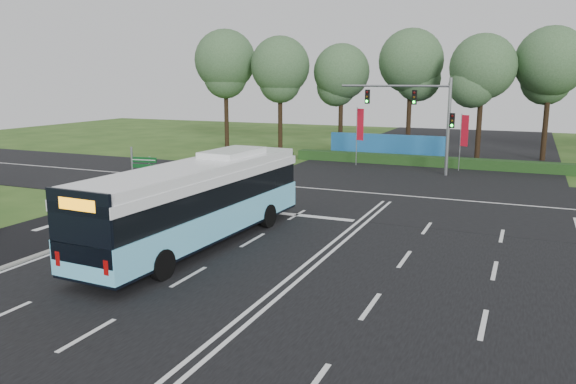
# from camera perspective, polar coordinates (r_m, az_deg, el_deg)

# --- Properties ---
(ground) EXTENTS (120.00, 120.00, 0.00)m
(ground) POSITION_cam_1_polar(r_m,az_deg,el_deg) (23.23, 3.71, -5.92)
(ground) COLOR #2A4D19
(ground) RESTS_ON ground
(road_main) EXTENTS (20.00, 120.00, 0.04)m
(road_main) POSITION_cam_1_polar(r_m,az_deg,el_deg) (23.22, 3.71, -5.87)
(road_main) COLOR black
(road_main) RESTS_ON ground
(road_cross) EXTENTS (120.00, 14.00, 0.05)m
(road_cross) POSITION_cam_1_polar(r_m,az_deg,el_deg) (34.42, 10.46, -0.31)
(road_cross) COLOR black
(road_cross) RESTS_ON ground
(bike_path) EXTENTS (5.00, 18.00, 0.06)m
(bike_path) POSITION_cam_1_polar(r_m,az_deg,el_deg) (27.64, -23.90, -4.00)
(bike_path) COLOR black
(bike_path) RESTS_ON ground
(kerb_strip) EXTENTS (0.25, 18.00, 0.12)m
(kerb_strip) POSITION_cam_1_polar(r_m,az_deg,el_deg) (25.95, -20.28, -4.62)
(kerb_strip) COLOR gray
(kerb_strip) RESTS_ON ground
(city_bus) EXTENTS (3.31, 13.20, 3.76)m
(city_bus) POSITION_cam_1_polar(r_m,az_deg,el_deg) (23.72, -9.02, -0.94)
(city_bus) COLOR #6DD6FD
(city_bus) RESTS_ON ground
(pedestrian_signal) EXTENTS (0.26, 0.40, 3.00)m
(pedestrian_signal) POSITION_cam_1_polar(r_m,az_deg,el_deg) (29.75, -13.82, 0.89)
(pedestrian_signal) COLOR gray
(pedestrian_signal) RESTS_ON ground
(street_sign) EXTENTS (1.39, 0.30, 3.59)m
(street_sign) POSITION_cam_1_polar(r_m,az_deg,el_deg) (29.11, -14.96, 1.90)
(street_sign) COLOR gray
(street_sign) RESTS_ON ground
(banner_flag_left) EXTENTS (0.65, 0.30, 4.70)m
(banner_flag_left) POSITION_cam_1_polar(r_m,az_deg,el_deg) (45.35, 7.25, 6.46)
(banner_flag_left) COLOR gray
(banner_flag_left) RESTS_ON ground
(banner_flag_mid) EXTENTS (0.60, 0.30, 4.36)m
(banner_flag_mid) POSITION_cam_1_polar(r_m,az_deg,el_deg) (44.23, 17.40, 5.65)
(banner_flag_mid) COLOR gray
(banner_flag_mid) RESTS_ON ground
(traffic_light_gantry) EXTENTS (8.41, 0.28, 7.00)m
(traffic_light_gantry) POSITION_cam_1_polar(r_m,az_deg,el_deg) (42.08, 13.62, 8.05)
(traffic_light_gantry) COLOR gray
(traffic_light_gantry) RESTS_ON ground
(hedge) EXTENTS (22.00, 1.20, 0.80)m
(hedge) POSITION_cam_1_polar(r_m,az_deg,el_deg) (46.46, 13.98, 3.04)
(hedge) COLOR #1A3C15
(hedge) RESTS_ON ground
(blue_hoarding) EXTENTS (10.00, 0.30, 2.20)m
(blue_hoarding) POSITION_cam_1_polar(r_m,az_deg,el_deg) (49.58, 9.93, 4.53)
(blue_hoarding) COLOR #1D61A2
(blue_hoarding) RESTS_ON ground
(eucalyptus_row) EXTENTS (53.97, 8.99, 12.08)m
(eucalyptus_row) POSITION_cam_1_polar(r_m,az_deg,el_deg) (52.16, 18.53, 12.27)
(eucalyptus_row) COLOR black
(eucalyptus_row) RESTS_ON ground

